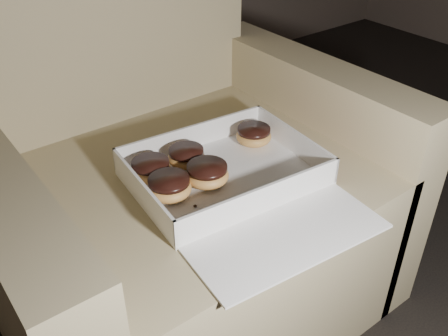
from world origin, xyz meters
TOP-DOWN VIEW (x-y plane):
  - armchair at (-0.21, 1.04)m, footprint 0.88×0.74m
  - bakery_box at (-0.18, 0.86)m, footprint 0.40×0.45m
  - donut_a at (-0.30, 0.98)m, footprint 0.08×0.08m
  - donut_b at (-0.22, 0.98)m, footprint 0.08×0.08m
  - donut_c at (-0.22, 0.90)m, footprint 0.09×0.09m
  - donut_d at (-0.30, 0.91)m, footprint 0.09×0.09m
  - donut_e at (-0.05, 0.96)m, footprint 0.08×0.08m
  - crumb_a at (-0.28, 0.85)m, footprint 0.01×0.01m
  - crumb_b at (-0.03, 0.79)m, footprint 0.01×0.01m
  - crumb_c at (-0.05, 0.81)m, footprint 0.01×0.01m
  - crumb_d at (-0.25, 0.80)m, footprint 0.01×0.01m
  - crumb_e at (-0.14, 0.81)m, footprint 0.01×0.01m

SIDE VIEW (x-z plane):
  - armchair at x=-0.21m, z-range -0.17..0.74m
  - crumb_a at x=-0.28m, z-range 0.42..0.42m
  - crumb_b at x=-0.03m, z-range 0.42..0.42m
  - crumb_c at x=-0.05m, z-range 0.42..0.42m
  - crumb_d at x=-0.25m, z-range 0.42..0.42m
  - crumb_e at x=-0.14m, z-range 0.42..0.42m
  - bakery_box at x=-0.18m, z-range 0.39..0.45m
  - donut_b at x=-0.22m, z-range 0.42..0.46m
  - donut_e at x=-0.05m, z-range 0.42..0.46m
  - donut_a at x=-0.30m, z-range 0.42..0.46m
  - donut_d at x=-0.30m, z-range 0.42..0.46m
  - donut_c at x=-0.22m, z-range 0.42..0.46m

